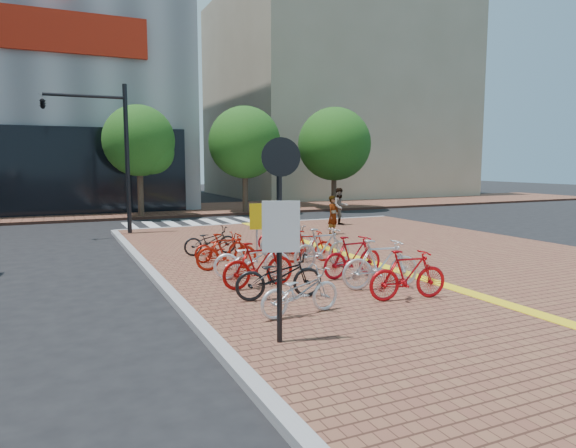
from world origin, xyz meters
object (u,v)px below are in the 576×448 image
bike_2 (259,265)px  bike_3 (252,258)px  bike_9 (353,257)px  traffic_light_pole (89,130)px  bike_8 (381,264)px  bike_1 (279,276)px  bike_7 (408,275)px  bike_4 (227,251)px  bike_6 (210,241)px  bike_10 (322,248)px  yellow_sign (257,222)px  bike_13 (280,237)px  bike_11 (308,246)px  bike_12 (287,240)px  pedestrian_a (333,215)px  pedestrian_b (340,206)px  bike_0 (300,292)px  bike_5 (220,247)px  utility_box (273,234)px  notice_sign (280,215)px

bike_2 → bike_3: 1.01m
bike_9 → traffic_light_pole: size_ratio=0.29×
bike_8 → traffic_light_pole: (-5.31, 12.19, 3.57)m
bike_1 → bike_7: 2.72m
bike_4 → bike_6: bike_4 is taller
bike_10 → yellow_sign: size_ratio=1.09×
bike_3 → bike_13: size_ratio=1.21×
bike_11 → bike_12: size_ratio=0.86×
bike_2 → bike_9: bike_2 is taller
bike_7 → bike_11: bike_7 is taller
bike_9 → pedestrian_a: (3.43, 7.03, 0.25)m
pedestrian_b → bike_7: bearing=-116.1°
bike_0 → bike_6: 6.98m
bike_7 → pedestrian_b: pedestrian_b is taller
bike_0 → bike_13: 7.50m
bike_5 → pedestrian_b: (7.69, 6.21, 0.44)m
traffic_light_pole → bike_4: bearing=-72.4°
bike_8 → yellow_sign: size_ratio=1.11×
bike_3 → bike_12: size_ratio=1.07×
bike_11 → bike_13: bearing=5.6°
bike_12 → pedestrian_b: bearing=-39.4°
bike_8 → traffic_light_pole: 13.77m
bike_5 → bike_0: bearing=172.7°
bike_6 → bike_5: bearing=176.4°
bike_2 → bike_11: (2.44, 2.27, -0.07)m
bike_1 → utility_box: 5.40m
bike_0 → bike_10: size_ratio=0.92×
bike_4 → bike_9: bike_9 is taller
bike_0 → bike_2: bearing=-9.0°
bike_3 → yellow_sign: 2.08m
bike_8 → traffic_light_pole: traffic_light_pole is taller
bike_9 → pedestrian_b: size_ratio=1.03×
bike_6 → pedestrian_b: size_ratio=0.99×
bike_1 → pedestrian_b: pedestrian_b is taller
bike_1 → notice_sign: size_ratio=0.58×
bike_5 → utility_box: (1.88, 0.45, 0.21)m
bike_0 → pedestrian_a: bearing=-40.2°
bike_8 → bike_3: bearing=53.3°
bike_7 → bike_11: (-0.04, 4.56, -0.07)m
bike_0 → bike_7: bike_7 is taller
bike_2 → notice_sign: bearing=159.9°
bike_6 → notice_sign: bearing=170.0°
bike_3 → pedestrian_a: 8.37m
yellow_sign → bike_12: bearing=29.9°
bike_4 → bike_7: (2.54, -4.51, 0.03)m
bike_9 → utility_box: bearing=2.3°
bike_5 → yellow_sign: yellow_sign is taller
bike_3 → bike_8: bike_8 is taller
bike_10 → bike_7: bearing=173.9°
bike_7 → yellow_sign: yellow_sign is taller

